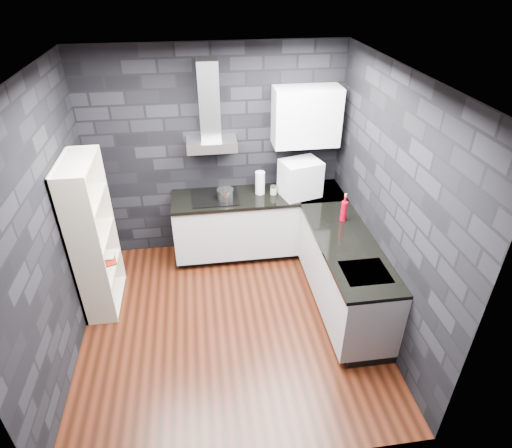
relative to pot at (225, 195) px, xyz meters
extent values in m
plane|color=#3C170C|center=(-0.08, -1.23, -0.97)|extent=(3.20, 3.20, 0.00)
plane|color=silver|center=(-0.08, -1.23, 1.73)|extent=(3.20, 3.20, 0.00)
cube|color=black|center=(-0.08, 0.40, 0.38)|extent=(3.20, 0.05, 2.70)
cube|color=black|center=(-0.08, -2.85, 0.38)|extent=(3.20, 0.05, 2.70)
cube|color=black|center=(-1.70, -1.23, 0.38)|extent=(0.05, 3.20, 2.70)
cube|color=black|center=(1.55, -1.23, 0.38)|extent=(0.05, 3.20, 2.70)
cube|color=black|center=(0.42, 0.11, -0.92)|extent=(2.18, 0.50, 0.10)
cube|color=black|center=(1.26, -1.13, -0.92)|extent=(0.50, 1.78, 0.10)
cube|color=#B3B4B8|center=(0.42, 0.07, -0.49)|extent=(2.20, 0.60, 0.76)
cube|color=#B3B4B8|center=(1.22, -1.13, -0.49)|extent=(0.60, 1.80, 0.76)
cube|color=black|center=(0.42, 0.06, -0.09)|extent=(2.20, 0.62, 0.04)
cube|color=black|center=(1.21, -1.13, -0.09)|extent=(0.62, 1.80, 0.04)
cube|color=black|center=(1.22, 0.07, -0.09)|extent=(0.62, 0.62, 0.04)
cube|color=#A9A9AD|center=(-0.13, 0.20, 0.59)|extent=(0.60, 0.34, 0.12)
cube|color=#A9A9AD|center=(-0.13, 0.27, 1.10)|extent=(0.24, 0.20, 0.90)
cube|color=silver|center=(1.02, 0.20, 0.88)|extent=(0.80, 0.35, 0.70)
cube|color=black|center=(-0.13, 0.07, -0.06)|extent=(0.58, 0.50, 0.01)
cube|color=#A9A9AD|center=(1.22, -1.63, -0.08)|extent=(0.44, 0.40, 0.01)
cylinder|color=silver|center=(0.00, 0.00, 0.00)|extent=(0.26, 0.26, 0.12)
cylinder|color=silver|center=(0.45, 0.11, 0.08)|extent=(0.16, 0.16, 0.30)
cylinder|color=tan|center=(0.62, 0.06, -0.02)|extent=(0.10, 0.10, 0.10)
cylinder|color=silver|center=(0.76, 0.13, -0.01)|extent=(0.10, 0.10, 0.12)
cube|color=silver|center=(0.94, 0.00, 0.15)|extent=(0.55, 0.47, 0.47)
cylinder|color=#980014|center=(1.30, -0.68, 0.05)|extent=(0.09, 0.09, 0.24)
cube|color=beige|center=(-1.50, -0.64, -0.07)|extent=(0.52, 0.86, 1.80)
imported|color=silver|center=(-1.50, -0.77, -0.03)|extent=(0.29, 0.29, 0.06)
imported|color=maroon|center=(-1.50, -0.53, -0.40)|extent=(0.16, 0.06, 0.21)
imported|color=#B2B2B2|center=(-1.51, -0.42, -0.38)|extent=(0.15, 0.02, 0.20)
camera|label=1|loc=(-0.29, -4.70, 2.52)|focal=30.00mm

